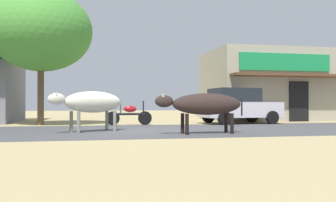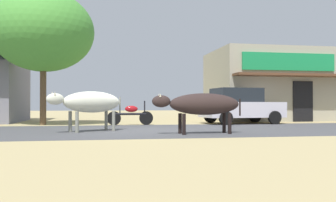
{
  "view_description": "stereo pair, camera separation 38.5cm",
  "coord_description": "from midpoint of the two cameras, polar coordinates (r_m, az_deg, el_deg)",
  "views": [
    {
      "loc": [
        -1.73,
        -12.37,
        0.9
      ],
      "look_at": [
        1.09,
        1.17,
        1.03
      ],
      "focal_mm": 38.63,
      "sensor_mm": 36.0,
      "label": 1
    },
    {
      "loc": [
        -1.35,
        -12.44,
        0.9
      ],
      "look_at": [
        1.09,
        1.17,
        1.03
      ],
      "focal_mm": 38.63,
      "sensor_mm": 36.0,
      "label": 2
    }
  ],
  "objects": [
    {
      "name": "ground",
      "position": [
        12.53,
        -3.1,
        -4.64
      ],
      "size": [
        80.0,
        80.0,
        0.0
      ],
      "primitive_type": "plane",
      "color": "tan"
    },
    {
      "name": "parked_motorcycle",
      "position": [
        15.68,
        -5.18,
        -2.1
      ],
      "size": [
        1.99,
        0.24,
        1.05
      ],
      "color": "black",
      "rests_on": "ground"
    },
    {
      "name": "cow_far_dark",
      "position": [
        11.05,
        6.44,
        -0.55
      ],
      "size": [
        2.82,
        0.75,
        1.24
      ],
      "color": "#2F2221",
      "rests_on": "ground"
    },
    {
      "name": "asphalt_road",
      "position": [
        12.53,
        -3.1,
        -4.63
      ],
      "size": [
        72.0,
        6.36,
        0.0
      ],
      "primitive_type": "cube",
      "color": "#464649",
      "rests_on": "ground"
    },
    {
      "name": "cow_near_brown",
      "position": [
        12.17,
        -11.23,
        -0.22
      ],
      "size": [
        2.49,
        1.7,
        1.33
      ],
      "color": "beige",
      "rests_on": "ground"
    },
    {
      "name": "storefront_right_club",
      "position": [
        21.79,
        15.97,
        2.35
      ],
      "size": [
        6.37,
        5.73,
        3.96
      ],
      "color": "#A29B85",
      "rests_on": "ground"
    },
    {
      "name": "parked_hatchback_car",
      "position": [
        17.17,
        11.9,
        -0.71
      ],
      "size": [
        3.78,
        2.22,
        1.64
      ],
      "color": "silver",
      "rests_on": "ground"
    },
    {
      "name": "roadside_tree",
      "position": [
        16.91,
        -18.45,
        10.34
      ],
      "size": [
        4.39,
        4.39,
        5.85
      ],
      "color": "brown",
      "rests_on": "ground"
    }
  ]
}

